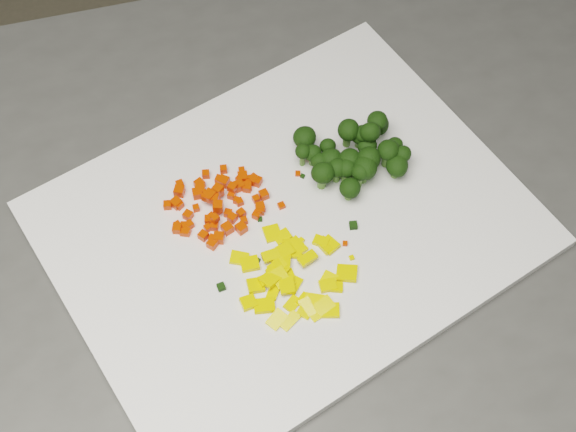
{
  "coord_description": "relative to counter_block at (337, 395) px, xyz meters",
  "views": [
    {
      "loc": [
        -0.01,
        0.14,
        1.59
      ],
      "look_at": [
        0.02,
        0.54,
        0.92
      ],
      "focal_mm": 50.0,
      "sensor_mm": 36.0,
      "label": 1
    }
  ],
  "objects": [
    {
      "name": "carrot_cube_18",
      "position": [
        -0.12,
        0.02,
        0.47
      ],
      "size": [
        0.01,
        0.01,
        0.01
      ],
      "primitive_type": "cube",
      "rotation": [
        0.0,
        0.0,
        0.61
      ],
      "color": "red",
      "rests_on": "carrot_pile"
    },
    {
      "name": "carrot_cube_28",
      "position": [
        -0.14,
        0.06,
        0.47
      ],
      "size": [
        0.01,
        0.01,
        0.01
      ],
      "primitive_type": "cube",
      "rotation": [
        0.0,
        0.0,
        2.6
      ],
      "color": "red",
      "rests_on": "carrot_pile"
    },
    {
      "name": "broccoli_floret_16",
      "position": [
        -0.0,
        0.08,
        0.48
      ],
      "size": [
        0.03,
        0.03,
        0.03
      ],
      "primitive_type": null,
      "color": "black",
      "rests_on": "broccoli_pile"
    },
    {
      "name": "pepper_chunk_30",
      "position": [
        -0.07,
        -0.04,
        0.46
      ],
      "size": [
        0.02,
        0.02,
        0.0
      ],
      "primitive_type": "cube",
      "rotation": [
        0.0,
        0.02,
        1.0
      ],
      "color": "yellow",
      "rests_on": "pepper_pile"
    },
    {
      "name": "pepper_chunk_14",
      "position": [
        -0.05,
        -0.06,
        0.46
      ],
      "size": [
        0.02,
        0.02,
        0.01
      ],
      "primitive_type": "cube",
      "rotation": [
        -0.11,
        -0.09,
        2.93
      ],
      "color": "yellow",
      "rests_on": "pepper_pile"
    },
    {
      "name": "broccoli_floret_8",
      "position": [
        -0.03,
        0.07,
        0.48
      ],
      "size": [
        0.03,
        0.03,
        0.03
      ],
      "primitive_type": null,
      "color": "black",
      "rests_on": "broccoli_pile"
    },
    {
      "name": "carrot_cube_54",
      "position": [
        -0.19,
        0.06,
        0.47
      ],
      "size": [
        0.01,
        0.01,
        0.01
      ],
      "primitive_type": "cube",
      "rotation": [
        0.0,
        0.0,
        3.13
      ],
      "color": "red",
      "rests_on": "carrot_pile"
    },
    {
      "name": "pepper_chunk_19",
      "position": [
        -0.11,
        -0.04,
        0.46
      ],
      "size": [
        0.02,
        0.02,
        0.01
      ],
      "primitive_type": "cube",
      "rotation": [
        -0.11,
        0.12,
        0.14
      ],
      "color": "yellow",
      "rests_on": "pepper_pile"
    },
    {
      "name": "broccoli_floret_7",
      "position": [
        0.01,
        0.08,
        0.48
      ],
      "size": [
        0.03,
        0.03,
        0.03
      ],
      "primitive_type": null,
      "color": "black",
      "rests_on": "broccoli_pile"
    },
    {
      "name": "carrot_cube_62",
      "position": [
        -0.12,
        0.05,
        0.47
      ],
      "size": [
        0.01,
        0.01,
        0.01
      ],
      "primitive_type": "cube",
      "rotation": [
        0.0,
        0.0,
        1.95
      ],
      "color": "red",
      "rests_on": "carrot_pile"
    },
    {
      "name": "pepper_chunk_28",
      "position": [
        -0.02,
        -0.03,
        0.46
      ],
      "size": [
        0.02,
        0.02,
        0.01
      ],
      "primitive_type": "cube",
      "rotation": [
        0.09,
        0.11,
        2.94
      ],
      "color": "yellow",
      "rests_on": "pepper_pile"
    },
    {
      "name": "carrot_cube_24",
      "position": [
        -0.09,
        0.06,
        0.47
      ],
      "size": [
        0.01,
        0.01,
        0.01
      ],
      "primitive_type": "cube",
      "rotation": [
        0.0,
        0.0,
        0.37
      ],
      "color": "red",
      "rests_on": "carrot_pile"
    },
    {
      "name": "stray_bit_10",
      "position": [
        -0.01,
        0.08,
        0.46
      ],
      "size": [
        0.01,
        0.01,
        0.0
      ],
      "primitive_type": "cube",
      "rotation": [
        0.0,
        0.0,
        0.13
      ],
      "color": "black",
      "rests_on": "cutting_board"
    },
    {
      "name": "pepper_chunk_1",
      "position": [
        -0.04,
        -0.06,
        0.46
      ],
      "size": [
        0.02,
        0.02,
        0.01
      ],
      "primitive_type": "cube",
      "rotation": [
        0.1,
        -0.08,
        0.57
      ],
      "color": "yellow",
      "rests_on": "pepper_pile"
    },
    {
      "name": "pepper_chunk_26",
      "position": [
        -0.11,
        -0.01,
        0.46
      ],
      "size": [
        0.02,
        0.02,
        0.01
      ],
      "primitive_type": "cube",
      "rotation": [
        -0.05,
        -0.02,
        0.13
      ],
      "color": "yellow",
      "rests_on": "pepper_pile"
    },
    {
      "name": "carrot_cube_57",
      "position": [
        -0.17,
        0.02,
        0.47
      ],
      "size": [
        0.01,
        0.01,
        0.01
      ],
      "primitive_type": "cube",
      "rotation": [
        0.0,
        0.0,
        2.75
      ],
      "color": "red",
      "rests_on": "carrot_pile"
    },
    {
      "name": "broccoli_floret_23",
      "position": [
        -0.0,
        0.11,
        0.49
      ],
      "size": [
        0.03,
        0.03,
        0.03
      ],
      "primitive_type": null,
      "color": "black",
      "rests_on": "broccoli_pile"
    },
    {
      "name": "broccoli_floret_21",
      "position": [
        -0.03,
        0.09,
        0.47
      ],
      "size": [
        0.02,
        0.02,
        0.03
      ],
      "primitive_type": null,
      "color": "black",
      "rests_on": "broccoli_pile"
    },
    {
      "name": "broccoli_floret_5",
      "position": [
        0.05,
        0.09,
        0.48
      ],
      "size": [
        0.02,
        0.02,
        0.03
      ],
      "primitive_type": null,
      "color": "black",
      "rests_on": "broccoli_pile"
    },
    {
      "name": "broccoli_floret_17",
      "position": [
        0.03,
        0.13,
        0.48
      ],
      "size": [
        0.03,
        0.03,
        0.03
      ],
      "primitive_type": null,
      "color": "black",
      "rests_on": "broccoli_pile"
    },
    {
      "name": "carrot_cube_27",
      "position": [
        -0.15,
        0.04,
        0.47
      ],
      "size": [
        0.01,
        0.01,
        0.01
      ],
      "primitive_type": "cube",
      "rotation": [
        0.0,
        0.0,
        3.08
      ],
      "color": "red",
      "rests_on": "carrot_pile"
    },
    {
      "name": "pepper_chunk_29",
      "position": [
        -0.1,
        -0.06,
        0.46
      ],
      "size": [
        0.02,
        0.02,
        0.01
      ],
      "primitive_type": "cube",
      "rotation": [
        -0.1,
        -0.07,
        0.01
      ],
      "color": "yellow",
      "rests_on": "pepper_pile"
    },
    {
      "name": "carrot_cube_0",
      "position": [
        -0.11,
        0.07,
        0.47
      ],
      "size": [
        0.01,
        0.01,
        0.01
      ],
      "primitive_type": "cube",
      "rotation": [
        0.0,
        0.0,
        1.33
      ],
      "color": "red",
      "rests_on": "carrot_pile"
    },
    {
      "name": "carrot_cube_19",
      "position": [
        -0.18,
        0.06,
        0.47
      ],
      "size": [
        0.01,
        0.01,
        0.01
      ],
      "primitive_type": "cube",
      "rotation": [
        0.0,
        0.0,
        2.3
      ],
      "color": "red",
      "rests_on": "carrot_pile"
    },
    {
      "name": "stray_bit_7",
      "position": [
        -0.04,
        0.1,
        0.46
      ],
      "size": [
        0.01,
        0.01,
        0.0
      ],
      "primitive_type": "cube",
      "rotation": [
        0.0,
        0.0,
        0.17
      ],
      "color": "red",
      "rests_on": "cutting_board"
    },
    {
      "name": "stray_bit_8",
      "position": [
        -0.12,
        0.08,
        0.46
      ],
      "size": [
        0.01,
        0.01,
        0.0
      ],
      "primitive_type": "cube",
      "rotation": [
        0.0,
        0.0,
        2.45
      ],
      "color": "red",
      "rests_on": "cutting_board"
    },
    {
      "name": "carrot_cube_21",
      "position": [
        -0.18,
        0.06,
        0.47
      ],
      "size": [
        0.01,
        0.01,
        0.01
      ],
      "primitive_type": "cube",
      "rotation": [
        0.0,
        0.0,
        2.37
      ],
      "color": "red",
      "rests_on": "carrot_pile"
    },
    {
      "name": "broccoli_floret_1",
      "position": [
        0.02,
        0.1,
        0.48
      ],
      "size": [
        0.03,
        0.03,
        0.03
      ],
      "primitive_type": null,
      "color": "black",
      "rests_on": "broccoli_pile"
    },
    {
      "name": "carrot_cube_6",
      "position": [
        -0.13,
        0.08,
        0.47
      ],
      "size": [
        0.01,
        0.01,
        0.01
      ],
      "primitive_type": "cube",
      "rotation": [
        0.0,
        0.0,
        1.17
      ],
      "color": "red",
      "rests_on": "carrot_pile"
    },
    {
      "name": "cutting_board",
      "position": [
        -0.07,
        0.03,
        0.46
      ],
      "size": [
        0.56,
        0.52,
        0.01
      ],
      "primitive_type": "cube",
      "rotation": [
        0.0,
        0.0,
        0.5
      ],
      "color": "white",
      "rests_on": "counter_block"
    },
    {
      "name": "carrot_cube_23",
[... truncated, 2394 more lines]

